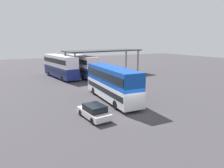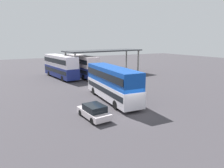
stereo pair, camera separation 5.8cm
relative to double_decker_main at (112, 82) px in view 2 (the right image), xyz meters
name	(u,v)px [view 2 (the right image)]	position (x,y,z in m)	size (l,w,h in m)	color
ground_plane	(132,113)	(-0.47, -4.91, -2.22)	(140.00, 140.00, 0.00)	#3F3B40
double_decker_main	(112,82)	(0.00, 0.00, 0.00)	(3.25, 10.91, 4.04)	white
parked_hatchback	(94,111)	(-4.37, -4.38, -1.55)	(2.00, 4.00, 1.35)	silver
double_decker_near_canopy	(60,66)	(-1.45, 17.78, 0.16)	(3.83, 11.51, 4.36)	navy
double_decker_mid_row	(82,65)	(2.62, 16.91, 0.08)	(3.07, 10.45, 4.20)	navy
depot_canopy	(105,52)	(7.55, 16.67, 2.58)	(17.27, 7.48, 5.20)	#33353A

